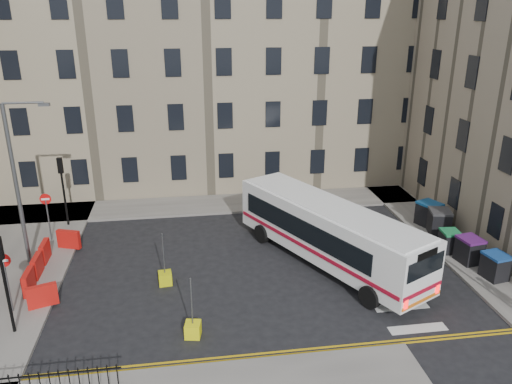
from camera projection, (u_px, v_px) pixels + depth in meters
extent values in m
plane|color=black|center=(290.00, 265.00, 25.17)|extent=(120.00, 120.00, 0.00)
cube|color=slate|center=(171.00, 207.00, 32.30)|extent=(36.00, 3.20, 0.15)
cube|color=slate|center=(422.00, 221.00, 30.09)|extent=(2.40, 26.00, 0.15)
cube|color=slate|center=(3.00, 274.00, 24.15)|extent=(6.00, 22.00, 0.15)
cube|color=gray|center=(152.00, 70.00, 35.81)|extent=(38.00, 10.50, 16.00)
cylinder|color=black|center=(65.00, 199.00, 28.94)|extent=(0.12, 0.12, 3.20)
cube|color=black|center=(60.00, 165.00, 28.23)|extent=(0.28, 0.22, 0.90)
cylinder|color=black|center=(8.00, 296.00, 19.20)|extent=(0.12, 0.12, 3.20)
cylinder|color=#595B5E|center=(17.00, 187.00, 23.80)|extent=(0.20, 0.20, 8.00)
cube|color=#595B5E|center=(2.00, 102.00, 22.39)|extent=(0.50, 0.22, 0.14)
cylinder|color=#595B5E|center=(49.00, 220.00, 27.16)|extent=(0.08, 0.08, 2.40)
cube|color=red|center=(45.00, 194.00, 26.64)|extent=(0.60, 0.04, 0.60)
cylinder|color=#595B5E|center=(8.00, 286.00, 20.66)|extent=(0.08, 0.08, 2.40)
cube|color=red|center=(2.00, 254.00, 20.14)|extent=(0.60, 0.04, 0.60)
cube|color=red|center=(28.00, 282.00, 22.34)|extent=(0.25, 1.25, 1.00)
cube|color=red|center=(37.00, 266.00, 23.73)|extent=(0.25, 1.25, 1.00)
cube|color=red|center=(45.00, 251.00, 25.12)|extent=(0.25, 1.25, 1.00)
cube|color=red|center=(69.00, 239.00, 26.45)|extent=(1.26, 0.66, 1.00)
cube|color=red|center=(42.00, 296.00, 21.26)|extent=(1.26, 0.66, 1.00)
cube|color=white|center=(328.00, 230.00, 24.74)|extent=(7.48, 11.31, 2.59)
cube|color=black|center=(302.00, 229.00, 24.35)|extent=(4.19, 8.13, 1.03)
cube|color=black|center=(340.00, 217.00, 25.77)|extent=(4.19, 8.13, 1.03)
cube|color=black|center=(261.00, 193.00, 29.00)|extent=(2.05, 1.09, 1.14)
cube|color=black|center=(426.00, 267.00, 20.20)|extent=(2.05, 1.09, 0.83)
cube|color=maroon|center=(308.00, 249.00, 24.24)|extent=(5.11, 9.96, 0.19)
cube|color=maroon|center=(346.00, 235.00, 25.66)|extent=(5.11, 9.96, 0.19)
cube|color=#FF0C0C|center=(406.00, 305.00, 20.12)|extent=(0.23, 0.15, 0.41)
cube|color=#FF0C0C|center=(437.00, 289.00, 21.24)|extent=(0.23, 0.15, 0.41)
cylinder|color=black|center=(262.00, 234.00, 27.40)|extent=(0.73, 1.05, 1.03)
cylinder|color=black|center=(298.00, 223.00, 28.81)|extent=(0.73, 1.05, 1.03)
cylinder|color=black|center=(369.00, 297.00, 21.40)|extent=(0.73, 1.05, 1.03)
cylinder|color=black|center=(408.00, 279.00, 22.81)|extent=(0.73, 1.05, 1.03)
cube|color=black|center=(495.00, 267.00, 23.48)|extent=(1.10, 1.22, 1.12)
cube|color=#19468E|center=(497.00, 255.00, 23.26)|extent=(1.16, 1.28, 0.12)
cube|color=black|center=(469.00, 251.00, 24.98)|extent=(1.14, 1.27, 1.18)
cube|color=#581C6A|center=(471.00, 239.00, 24.75)|extent=(1.20, 1.32, 0.12)
cube|color=black|center=(449.00, 242.00, 26.08)|extent=(0.95, 1.07, 1.04)
cube|color=#1C7E46|center=(451.00, 232.00, 25.88)|extent=(0.99, 1.12, 0.11)
cube|color=black|center=(439.00, 223.00, 28.12)|extent=(1.32, 1.44, 1.28)
cube|color=#373639|center=(441.00, 211.00, 27.87)|extent=(1.38, 1.51, 0.13)
cube|color=black|center=(429.00, 215.00, 29.26)|extent=(1.42, 1.51, 1.26)
cube|color=navy|center=(430.00, 204.00, 29.02)|extent=(1.49, 1.58, 0.13)
cube|color=#C9CD0B|center=(165.00, 278.00, 23.33)|extent=(0.66, 0.66, 0.60)
cube|color=yellow|center=(193.00, 330.00, 19.60)|extent=(0.70, 0.70, 0.60)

